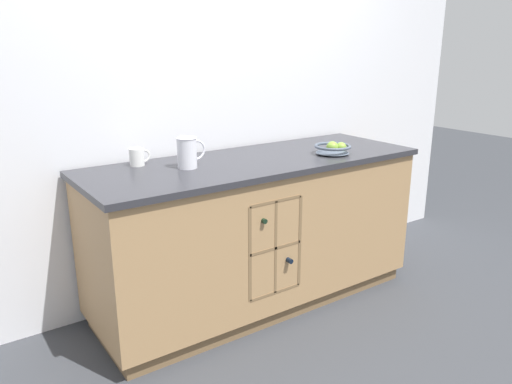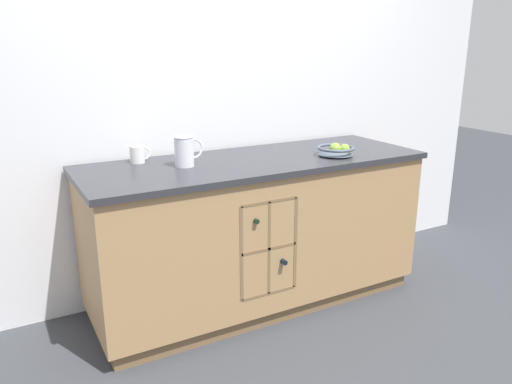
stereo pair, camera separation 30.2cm
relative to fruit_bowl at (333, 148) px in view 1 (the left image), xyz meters
name	(u,v)px [view 1 (the left image)]	position (x,y,z in m)	size (l,w,h in m)	color
ground_plane	(256,299)	(-0.47, 0.16, -0.97)	(14.00, 14.00, 0.00)	#383A3F
back_wall	(219,95)	(-0.47, 0.57, 0.30)	(4.43, 0.06, 2.55)	white
kitchen_island	(256,231)	(-0.47, 0.16, -0.50)	(2.07, 0.74, 0.93)	brown
fruit_bowl	(333,148)	(0.00, 0.00, 0.00)	(0.23, 0.23, 0.08)	#4C5666
white_pitcher	(188,152)	(-0.90, 0.20, 0.05)	(0.17, 0.11, 0.17)	white
ceramic_mug	(137,157)	(-1.11, 0.41, 0.01)	(0.12, 0.08, 0.10)	white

